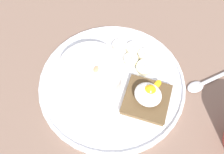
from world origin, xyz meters
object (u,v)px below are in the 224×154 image
at_px(banana_slice_right, 120,46).
at_px(banana_slice_back, 134,49).
at_px(spoon, 205,82).
at_px(toast_slice, 147,99).
at_px(banana_slice_front, 144,55).
at_px(oatmeal_bowl, 91,74).
at_px(banana_slice_left, 131,60).
at_px(poached_egg, 148,94).
at_px(banana_slice_inner, 144,67).

bearing_deg(banana_slice_right, banana_slice_back, -157.67).
relative_size(banana_slice_back, spoon, 0.39).
xyz_separation_m(toast_slice, banana_slice_front, (0.06, -0.08, -0.00)).
height_order(oatmeal_bowl, banana_slice_right, oatmeal_bowl).
relative_size(banana_slice_front, banana_slice_left, 0.77).
height_order(toast_slice, banana_slice_back, same).
distance_m(oatmeal_bowl, banana_slice_left, 0.10).
relative_size(oatmeal_bowl, poached_egg, 1.75).
relative_size(toast_slice, banana_slice_left, 2.56).
bearing_deg(banana_slice_left, toast_slice, 143.81).
bearing_deg(poached_egg, toast_slice, 91.34).
height_order(banana_slice_back, banana_slice_right, same).
bearing_deg(spoon, poached_egg, 58.04).
xyz_separation_m(poached_egg, banana_slice_left, (0.08, -0.06, -0.02)).
bearing_deg(banana_slice_front, banana_slice_back, -1.14).
relative_size(poached_egg, banana_slice_left, 1.67).
relative_size(poached_egg, banana_slice_front, 2.18).
relative_size(banana_slice_front, banana_slice_inner, 0.71).
distance_m(toast_slice, banana_slice_inner, 0.07).
height_order(toast_slice, banana_slice_left, same).
bearing_deg(spoon, banana_slice_front, 12.77).
relative_size(toast_slice, poached_egg, 1.53).
xyz_separation_m(oatmeal_bowl, banana_slice_right, (0.01, -0.10, -0.02)).
bearing_deg(toast_slice, banana_slice_back, -42.51).
distance_m(poached_egg, banana_slice_left, 0.10).
bearing_deg(banana_slice_right, toast_slice, 149.24).
relative_size(banana_slice_left, banana_slice_inner, 0.92).
xyz_separation_m(toast_slice, banana_slice_inner, (0.04, -0.06, 0.00)).
bearing_deg(oatmeal_bowl, banana_slice_left, -111.24).
height_order(poached_egg, spoon, poached_egg).
xyz_separation_m(oatmeal_bowl, toast_slice, (-0.11, -0.03, -0.02)).
relative_size(oatmeal_bowl, banana_slice_front, 3.81).
height_order(banana_slice_front, banana_slice_right, banana_slice_front).
xyz_separation_m(poached_egg, banana_slice_front, (0.06, -0.08, -0.02)).
bearing_deg(banana_slice_left, banana_slice_right, -19.24).
xyz_separation_m(toast_slice, banana_slice_left, (0.08, -0.06, -0.00)).
bearing_deg(spoon, banana_slice_inner, 26.03).
relative_size(oatmeal_bowl, banana_slice_left, 2.92).
bearing_deg(spoon, banana_slice_back, 10.39).
relative_size(oatmeal_bowl, spoon, 1.13).
distance_m(toast_slice, spoon, 0.13).
distance_m(banana_slice_left, banana_slice_inner, 0.03).
height_order(banana_slice_left, banana_slice_right, banana_slice_left).
relative_size(oatmeal_bowl, banana_slice_right, 3.50).
distance_m(oatmeal_bowl, banana_slice_right, 0.11).
xyz_separation_m(banana_slice_left, banana_slice_right, (0.04, -0.01, -0.00)).
height_order(poached_egg, banana_slice_right, poached_egg).
bearing_deg(banana_slice_left, poached_egg, 144.35).
distance_m(banana_slice_back, spoon, 0.16).
bearing_deg(oatmeal_bowl, banana_slice_right, -85.27).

